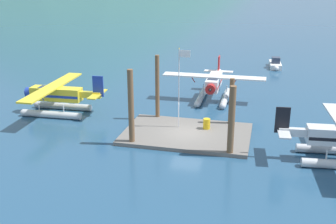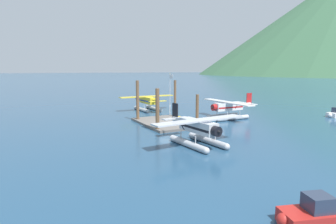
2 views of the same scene
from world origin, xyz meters
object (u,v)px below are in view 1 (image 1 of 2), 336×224
flagpole (180,80)px  seaplane_white_bow_centre (214,86)px  fuel_drum (207,124)px  boat_white_open_north (275,64)px  seaplane_yellow_port_fwd (56,97)px

flagpole → seaplane_white_bow_centre: flagpole is taller
seaplane_white_bow_centre → fuel_drum: bearing=-85.8°
fuel_drum → seaplane_white_bow_centre: seaplane_white_bow_centre is taller
flagpole → boat_white_open_north: 27.83m
seaplane_yellow_port_fwd → fuel_drum: bearing=-5.5°
fuel_drum → flagpole: bearing=-176.1°
flagpole → seaplane_yellow_port_fwd: (-12.15, 1.53, -2.85)m
fuel_drum → seaplane_white_bow_centre: (-0.67, 9.05, 0.84)m
fuel_drum → seaplane_yellow_port_fwd: (-14.39, 1.37, 0.84)m
fuel_drum → boat_white_open_north: boat_white_open_north is taller
flagpole → boat_white_open_north: (7.82, 26.42, -3.94)m
flagpole → boat_white_open_north: flagpole is taller
seaplane_yellow_port_fwd → boat_white_open_north: bearing=51.3°
flagpole → seaplane_yellow_port_fwd: bearing=172.8°
flagpole → boat_white_open_north: bearing=73.5°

